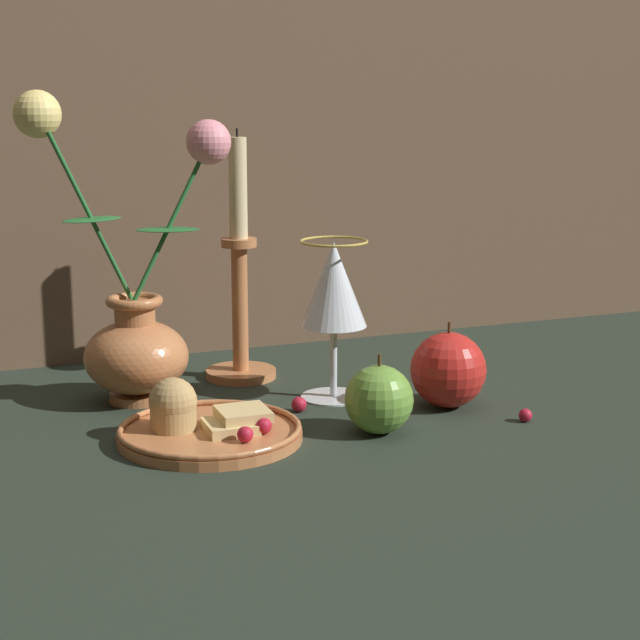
{
  "coord_description": "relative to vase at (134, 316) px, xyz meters",
  "views": [
    {
      "loc": [
        -0.34,
        -1.03,
        0.34
      ],
      "look_at": [
        0.07,
        -0.0,
        0.1
      ],
      "focal_mm": 60.0,
      "sensor_mm": 36.0,
      "label": 1
    }
  ],
  "objects": [
    {
      "name": "vase",
      "position": [
        0.0,
        0.0,
        0.0
      ],
      "size": [
        0.23,
        0.12,
        0.34
      ],
      "color": "#B77042",
      "rests_on": "ground_plane"
    },
    {
      "name": "plate_with_pastries",
      "position": [
        0.03,
        -0.16,
        -0.08
      ],
      "size": [
        0.18,
        0.18,
        0.06
      ],
      "color": "#B77042",
      "rests_on": "ground_plane"
    },
    {
      "name": "apple_near_glass",
      "position": [
        0.2,
        -0.2,
        -0.06
      ],
      "size": [
        0.07,
        0.07,
        0.08
      ],
      "color": "#669938",
      "rests_on": "ground_plane"
    },
    {
      "name": "berry_near_plate",
      "position": [
        0.15,
        -0.11,
        -0.09
      ],
      "size": [
        0.02,
        0.02,
        0.02
      ],
      "primitive_type": "sphere",
      "color": "#AD192D",
      "rests_on": "ground_plane"
    },
    {
      "name": "berry_front_center",
      "position": [
        0.36,
        -0.23,
        -0.09
      ],
      "size": [
        0.01,
        0.01,
        0.01
      ],
      "primitive_type": "sphere",
      "color": "#AD192D",
      "rests_on": "ground_plane"
    },
    {
      "name": "wine_glass",
      "position": [
        0.21,
        -0.07,
        0.03
      ],
      "size": [
        0.08,
        0.08,
        0.18
      ],
      "color": "silver",
      "rests_on": "ground_plane"
    },
    {
      "name": "ground_plane",
      "position": [
        0.11,
        -0.11,
        -0.1
      ],
      "size": [
        2.4,
        2.4,
        0.0
      ],
      "primitive_type": "plane",
      "color": "#232D23",
      "rests_on": "ground"
    },
    {
      "name": "candlestick",
      "position": [
        0.14,
        0.05,
        0.0
      ],
      "size": [
        0.08,
        0.08,
        0.3
      ],
      "color": "#B77042",
      "rests_on": "ground_plane"
    },
    {
      "name": "apple_beside_vase",
      "position": [
        0.31,
        -0.15,
        -0.06
      ],
      "size": [
        0.08,
        0.08,
        0.1
      ],
      "color": "red",
      "rests_on": "ground_plane"
    }
  ]
}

